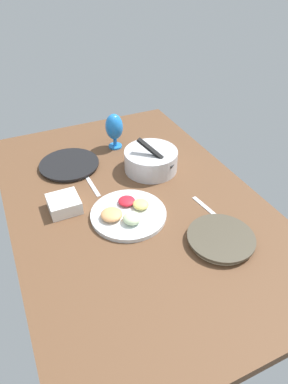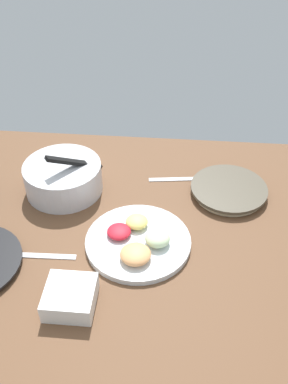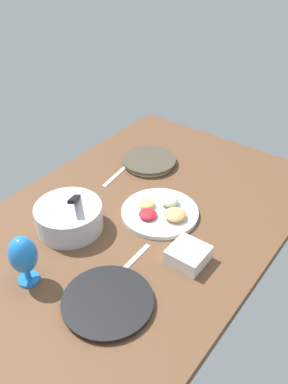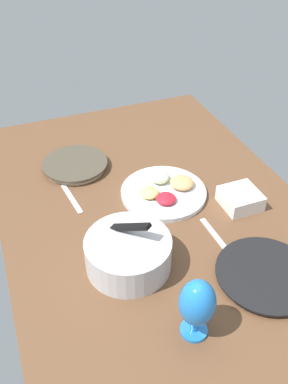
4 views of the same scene
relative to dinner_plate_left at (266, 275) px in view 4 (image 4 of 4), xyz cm
name	(u,v)px [view 4 (image 4 of 4)]	position (x,y,z in cm)	size (l,w,h in cm)	color
ground_plane	(157,217)	(37.38, 18.49, -3.03)	(160.00, 104.00, 4.00)	brown
dinner_plate_left	(266,275)	(0.00, 0.00, 0.00)	(29.25, 29.25, 1.98)	#4C4C51
dinner_plate_right	(75,165)	(74.02, 38.34, 0.43)	(25.45, 25.45, 2.80)	beige
mixing_bowl	(128,252)	(18.93, 35.61, 4.48)	(25.56, 25.56, 16.95)	silver
fruit_platter	(164,191)	(46.26, 12.14, 0.59)	(31.04, 31.04, 5.55)	silver
hurricane_glass_blue	(197,304)	(-8.48, 27.50, 10.35)	(9.20, 9.20, 18.95)	blue
square_bowl_white	(240,198)	(31.05, -10.18, 2.13)	(12.67, 12.67, 5.67)	white
fork_by_left_plate	(216,236)	(20.01, 5.27, -0.73)	(18.00, 1.80, 0.60)	silver
fork_by_right_plate	(72,198)	(55.81, 44.32, -0.73)	(18.00, 1.80, 0.60)	silver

